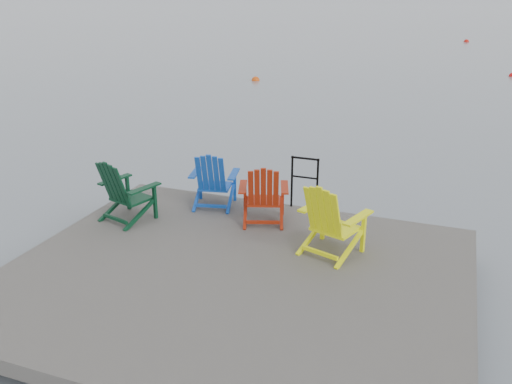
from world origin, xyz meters
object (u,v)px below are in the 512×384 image
(handrail, at_px, (305,178))
(chair_blue, at_px, (213,179))
(chair_red, at_px, (264,194))
(chair_yellow, at_px, (331,219))
(buoy_d, at_px, (466,42))
(buoy_b, at_px, (256,81))
(chair_green, at_px, (124,190))

(handrail, bearing_deg, chair_blue, -161.91)
(chair_red, distance_m, chair_yellow, 1.41)
(chair_blue, relative_size, buoy_d, 2.46)
(chair_red, bearing_deg, chair_blue, 143.29)
(handrail, height_order, chair_yellow, chair_yellow)
(chair_blue, xyz_separation_m, chair_yellow, (2.25, -1.02, 0.04))
(chair_yellow, bearing_deg, chair_red, 169.22)
(buoy_d, bearing_deg, chair_red, -94.10)
(chair_red, distance_m, buoy_b, 16.93)
(buoy_d, bearing_deg, handrail, -93.52)
(handrail, distance_m, chair_blue, 1.53)
(handrail, bearing_deg, buoy_b, 113.46)
(chair_red, bearing_deg, handrail, 42.59)
(buoy_b, bearing_deg, chair_yellow, -66.13)
(chair_blue, relative_size, chair_yellow, 0.92)
(chair_red, xyz_separation_m, buoy_d, (2.75, 38.36, -0.99))
(chair_blue, xyz_separation_m, buoy_d, (3.76, 38.03, -0.99))
(chair_blue, bearing_deg, chair_red, -30.55)
(handrail, xyz_separation_m, chair_blue, (-1.46, -0.48, -0.05))
(buoy_b, bearing_deg, chair_green, -76.48)
(chair_red, relative_size, chair_yellow, 0.92)
(chair_yellow, bearing_deg, chair_green, -161.51)
(chair_blue, relative_size, chair_red, 1.00)
(handrail, bearing_deg, chair_green, -149.52)
(chair_blue, relative_size, buoy_b, 2.65)
(chair_green, distance_m, chair_blue, 1.48)
(chair_red, distance_m, buoy_d, 38.47)
(chair_green, xyz_separation_m, chair_blue, (1.08, 1.02, -0.02))
(chair_blue, bearing_deg, buoy_b, 95.43)
(chair_red, height_order, buoy_b, chair_red)
(chair_green, relative_size, buoy_b, 2.77)
(chair_red, bearing_deg, chair_yellow, -48.16)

